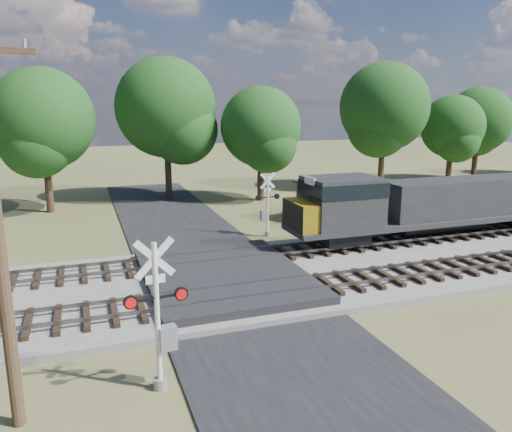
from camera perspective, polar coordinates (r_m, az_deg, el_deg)
name	(u,v)px	position (r m, az deg, el deg)	size (l,w,h in m)	color
ground	(227,288)	(22.59, -3.30, -8.18)	(160.00, 160.00, 0.00)	#4A4D29
ballast_bed	(409,259)	(27.29, 17.05, -4.68)	(140.00, 10.00, 0.30)	gray
road	(227,287)	(22.58, -3.30, -8.08)	(7.00, 60.00, 0.08)	black
crossing_panel	(224,277)	(22.93, -3.66, -7.02)	(7.00, 9.00, 0.62)	#262628
track_near	(310,286)	(21.74, 6.20, -7.92)	(140.00, 2.60, 0.33)	black
track_far	(269,253)	(26.09, 1.45, -4.30)	(140.00, 2.60, 0.33)	black
crossing_signal_near	(161,328)	(14.65, -10.80, -12.44)	(1.82, 0.42, 4.53)	silver
crossing_signal_far	(266,210)	(30.59, 1.19, 0.67)	(1.61, 0.36, 3.98)	silver
equipment_shed	(334,200)	(35.37, 8.93, 1.80)	(5.44, 5.44, 2.82)	#4D2C21
treeline	(231,119)	(42.95, -2.87, 11.01)	(78.46, 10.63, 11.87)	black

